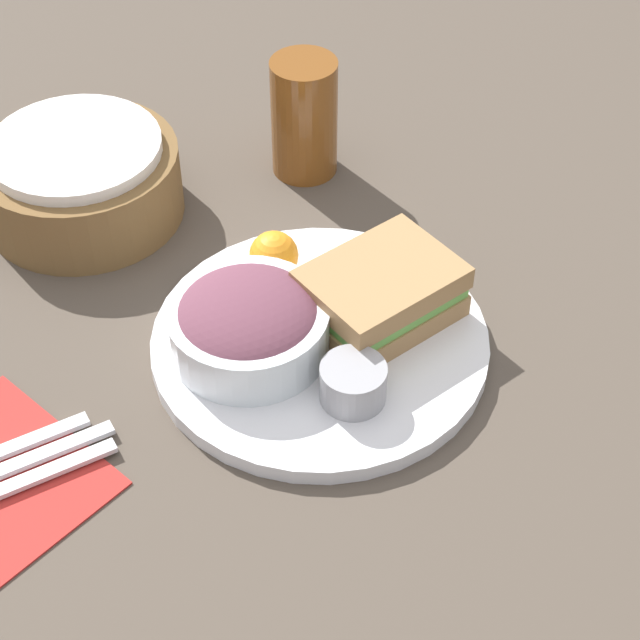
% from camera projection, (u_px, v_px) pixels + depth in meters
% --- Properties ---
extents(ground_plane, '(4.00, 4.00, 0.00)m').
position_uv_depth(ground_plane, '(320.00, 349.00, 0.92)').
color(ground_plane, '#4C4238').
extents(plate, '(0.29, 0.29, 0.02)m').
position_uv_depth(plate, '(320.00, 343.00, 0.91)').
color(plate, silver).
rests_on(plate, ground_plane).
extents(sandwich, '(0.14, 0.11, 0.05)m').
position_uv_depth(sandwich, '(381.00, 293.00, 0.91)').
color(sandwich, '#A37A4C').
rests_on(sandwich, plate).
extents(salad_bowl, '(0.14, 0.14, 0.06)m').
position_uv_depth(salad_bowl, '(248.00, 324.00, 0.88)').
color(salad_bowl, white).
rests_on(salad_bowl, plate).
extents(dressing_cup, '(0.05, 0.05, 0.03)m').
position_uv_depth(dressing_cup, '(353.00, 383.00, 0.85)').
color(dressing_cup, '#99999E').
rests_on(dressing_cup, plate).
extents(orange_wedge, '(0.04, 0.04, 0.04)m').
position_uv_depth(orange_wedge, '(274.00, 255.00, 0.95)').
color(orange_wedge, orange).
rests_on(orange_wedge, plate).
extents(drink_glass, '(0.07, 0.07, 0.12)m').
position_uv_depth(drink_glass, '(304.00, 117.00, 1.06)').
color(drink_glass, brown).
rests_on(drink_glass, ground_plane).
extents(bread_basket, '(0.19, 0.19, 0.08)m').
position_uv_depth(bread_basket, '(81.00, 179.00, 1.03)').
color(bread_basket, brown).
rests_on(bread_basket, ground_plane).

